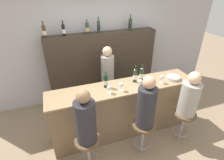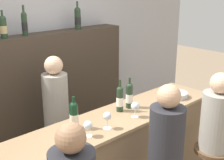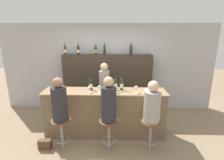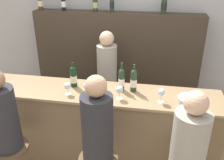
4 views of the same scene
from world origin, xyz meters
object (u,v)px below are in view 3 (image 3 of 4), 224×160
Objects in this scene: wine_bottle_backbar_4 at (131,50)px; wine_glass_1 at (99,88)px; bar_stool_left at (61,126)px; guest_seated_left at (59,102)px; wine_bottle_counter_2 at (122,84)px; bartender at (104,93)px; wine_bottle_counter_0 at (91,84)px; wine_bottle_counter_1 at (116,84)px; wine_bottle_backbar_1 at (78,50)px; wine_bottle_backbar_2 at (96,50)px; wine_bottle_backbar_0 at (65,50)px; handbag at (45,144)px; guest_seated_right at (152,104)px; wine_bottle_backbar_3 at (105,50)px; guest_seated_middle at (109,102)px; bar_stool_middle at (109,127)px; wine_glass_3 at (136,88)px; wine_glass_0 at (89,88)px; bar_stool_right at (151,128)px; metal_bowl at (150,91)px; wine_glass_2 at (116,88)px.

wine_bottle_backbar_4 is 2.21× the size of wine_glass_1.
guest_seated_left is (0.00, 0.00, 0.52)m from bar_stool_left.
bartender is (-0.44, 0.70, -0.47)m from wine_bottle_counter_2.
wine_bottle_counter_0 is at bearing 136.31° from wine_glass_1.
wine_bottle_counter_1 is at bearing -109.28° from wine_bottle_backbar_4.
wine_bottle_backbar_2 is at bearing 0.00° from wine_bottle_backbar_1.
wine_bottle_backbar_0 is 2.10m from guest_seated_left.
wine_bottle_counter_1 is 1.28× the size of handbag.
bartender is at bearing 50.17° from handbag.
wine_bottle_counter_1 is 0.41× the size of guest_seated_right.
wine_bottle_backbar_1 reaches higher than guest_seated_left.
wine_bottle_backbar_2 is at bearing 75.29° from guest_seated_left.
wine_bottle_counter_2 is 1.46m from wine_bottle_backbar_3.
guest_seated_middle is at bearing -111.12° from wine_bottle_counter_2.
wine_bottle_backbar_1 is 0.20× the size of bartender.
wine_bottle_counter_1 is at bearing 32.27° from guest_seated_left.
bar_stool_middle is 0.42× the size of bartender.
wine_glass_3 is 0.57m from guest_seated_right.
wine_bottle_backbar_4 is at bearing 76.61° from wine_bottle_counter_2.
wine_bottle_backbar_1 is 2.18× the size of wine_glass_0.
bar_stool_right is (1.78, -0.00, -0.52)m from guest_seated_left.
wine_glass_0 is at bearing -164.05° from wine_bottle_counter_2.
handbag is (-2.20, -0.53, -1.00)m from metal_bowl.
wine_bottle_backbar_4 is 2.14m from guest_seated_middle.
guest_seated_left is 1.09m from bar_stool_middle.
wine_bottle_backbar_4 is (1.01, 0.00, 0.02)m from wine_bottle_backbar_2.
wine_glass_0 is (-1.00, -1.42, -0.69)m from wine_bottle_backbar_4.
wine_glass_3 reaches higher than wine_glass_0.
guest_seated_right is at bearing -50.30° from wine_bottle_counter_2.
guest_seated_middle is (-0.26, -0.68, -0.15)m from wine_bottle_counter_2.
guest_seated_middle is at bearing 0.00° from bar_stool_left.
wine_bottle_backbar_4 is at bearing 61.29° from wine_glass_1.
metal_bowl is 0.39× the size of bar_stool_left.
bar_stool_left is (-1.08, -0.68, -0.69)m from wine_bottle_counter_1.
wine_glass_3 is at bearing 118.37° from bar_stool_right.
wine_bottle_counter_0 is 0.60m from wine_glass_2.
wine_bottle_counter_2 is 0.91m from guest_seated_right.
handbag is at bearing -129.83° from bartender.
guest_seated_left is (-0.00, -1.90, -0.80)m from wine_bottle_backbar_1.
metal_bowl is at bearing 9.57° from wine_glass_3.
wine_bottle_backbar_1 is (-0.51, 1.22, 0.65)m from wine_bottle_counter_0.
guest_seated_left is 3.34× the size of handbag.
bar_stool_middle is at bearing -84.02° from wine_bottle_backbar_3.
guest_seated_left is (-0.51, -0.48, -0.13)m from wine_glass_0.
guest_seated_middle is (0.44, -0.48, -0.12)m from wine_glass_0.
wine_glass_1 is at bearing -91.07° from wine_bottle_backbar_3.
guest_seated_right is (1.78, 0.00, -0.03)m from guest_seated_left.
bar_stool_middle is at bearing -64.73° from wine_glass_1.
wine_bottle_backbar_3 reaches higher than wine_bottle_backbar_2.
wine_glass_0 is 0.22m from wine_glass_1.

